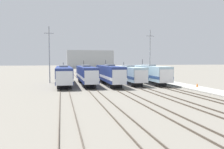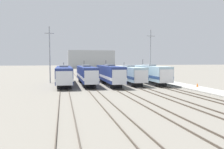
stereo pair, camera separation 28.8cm
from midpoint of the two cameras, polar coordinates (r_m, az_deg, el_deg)
ground_plane at (r=39.16m, az=1.71°, el=-3.88°), size 400.00×400.00×0.00m
rail_pair_far_left at (r=37.93m, az=-12.12°, el=-4.10°), size 1.50×120.00×0.15m
rail_pair_center_left at (r=38.26m, az=-5.10°, el=-3.96°), size 1.51×120.00×0.15m
rail_pair_center at (r=39.15m, az=1.71°, el=-3.78°), size 1.51×120.00×0.15m
rail_pair_center_right at (r=40.56m, az=8.12°, el=-3.55°), size 1.51×120.00×0.15m
rail_pair_far_right at (r=42.44m, az=14.04°, el=-3.30°), size 1.50×120.00×0.15m
locomotive_far_left at (r=46.80m, az=-12.28°, el=-0.09°), size 3.11×19.76×4.70m
locomotive_center_left at (r=46.84m, az=-6.56°, el=-0.00°), size 2.80×18.88×5.15m
locomotive_center at (r=45.50m, az=-0.41°, el=0.01°), size 2.85×16.86×5.23m
locomotive_center_right at (r=48.11m, az=4.66°, el=0.07°), size 3.00×16.33×4.78m
locomotive_far_right at (r=49.43m, az=9.94°, el=0.21°), size 3.06×17.44×5.44m
catenary_tower_left at (r=51.63m, az=-15.81°, el=5.27°), size 2.07×0.25×12.82m
catenary_tower_right at (r=55.94m, az=10.14°, el=5.22°), size 2.07×0.25×12.82m
platform at (r=44.66m, az=19.27°, el=-2.97°), size 4.00×120.00×0.29m
traffic_cone at (r=43.48m, az=21.58°, el=-2.56°), size 0.39×0.39×0.67m
depot_building at (r=146.49m, az=-5.37°, el=3.95°), size 30.58×8.01×11.81m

